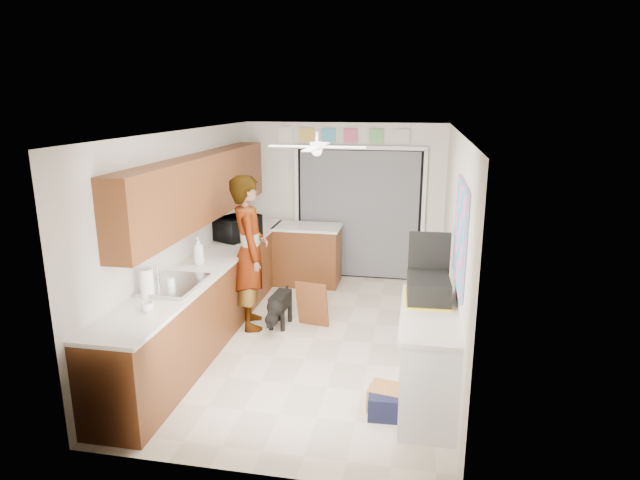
{
  "coord_description": "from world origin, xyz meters",
  "views": [
    {
      "loc": [
        1.19,
        -5.93,
        2.86
      ],
      "look_at": [
        0.0,
        0.4,
        1.15
      ],
      "focal_mm": 30.0,
      "sensor_mm": 36.0,
      "label": 1
    }
  ],
  "objects_px": {
    "navy_crate": "(388,404)",
    "dog": "(280,308)",
    "soap_bottle": "(199,250)",
    "cup": "(147,307)",
    "suitcase": "(428,289)",
    "microwave": "(238,228)",
    "paper_towel_roll": "(147,283)",
    "man": "(250,253)",
    "cardboard_box": "(389,399)"
  },
  "relations": [
    {
      "from": "microwave",
      "to": "dog",
      "type": "distance_m",
      "value": 1.36
    },
    {
      "from": "soap_bottle",
      "to": "paper_towel_roll",
      "type": "distance_m",
      "value": 1.13
    },
    {
      "from": "cup",
      "to": "suitcase",
      "type": "relative_size",
      "value": 0.22
    },
    {
      "from": "soap_bottle",
      "to": "navy_crate",
      "type": "height_order",
      "value": "soap_bottle"
    },
    {
      "from": "suitcase",
      "to": "navy_crate",
      "type": "distance_m",
      "value": 1.17
    },
    {
      "from": "navy_crate",
      "to": "man",
      "type": "distance_m",
      "value": 2.7
    },
    {
      "from": "paper_towel_roll",
      "to": "cup",
      "type": "bearing_deg",
      "value": -62.81
    },
    {
      "from": "cardboard_box",
      "to": "man",
      "type": "bearing_deg",
      "value": 138.74
    },
    {
      "from": "cardboard_box",
      "to": "dog",
      "type": "xyz_separation_m",
      "value": [
        -1.5,
        1.7,
        0.13
      ]
    },
    {
      "from": "soap_bottle",
      "to": "paper_towel_roll",
      "type": "xyz_separation_m",
      "value": [
        -0.07,
        -1.13,
        -0.02
      ]
    },
    {
      "from": "man",
      "to": "dog",
      "type": "distance_m",
      "value": 0.83
    },
    {
      "from": "cup",
      "to": "navy_crate",
      "type": "relative_size",
      "value": 0.32
    },
    {
      "from": "dog",
      "to": "navy_crate",
      "type": "bearing_deg",
      "value": -46.53
    },
    {
      "from": "cardboard_box",
      "to": "man",
      "type": "xyz_separation_m",
      "value": [
        -1.87,
        1.64,
        0.87
      ]
    },
    {
      "from": "suitcase",
      "to": "dog",
      "type": "height_order",
      "value": "suitcase"
    },
    {
      "from": "microwave",
      "to": "cup",
      "type": "height_order",
      "value": "microwave"
    },
    {
      "from": "soap_bottle",
      "to": "paper_towel_roll",
      "type": "relative_size",
      "value": 1.16
    },
    {
      "from": "microwave",
      "to": "cup",
      "type": "xyz_separation_m",
      "value": [
        0.05,
        -2.69,
        -0.12
      ]
    },
    {
      "from": "paper_towel_roll",
      "to": "dog",
      "type": "height_order",
      "value": "paper_towel_roll"
    },
    {
      "from": "microwave",
      "to": "man",
      "type": "xyz_separation_m",
      "value": [
        0.41,
        -0.76,
        -0.12
      ]
    },
    {
      "from": "cardboard_box",
      "to": "navy_crate",
      "type": "relative_size",
      "value": 1.0
    },
    {
      "from": "paper_towel_roll",
      "to": "man",
      "type": "distance_m",
      "value": 1.67
    },
    {
      "from": "microwave",
      "to": "paper_towel_roll",
      "type": "xyz_separation_m",
      "value": [
        -0.14,
        -2.33,
        -0.02
      ]
    },
    {
      "from": "soap_bottle",
      "to": "suitcase",
      "type": "bearing_deg",
      "value": -14.59
    },
    {
      "from": "microwave",
      "to": "cardboard_box",
      "type": "xyz_separation_m",
      "value": [
        2.29,
        -2.41,
        -0.99
      ]
    },
    {
      "from": "soap_bottle",
      "to": "cup",
      "type": "bearing_deg",
      "value": -85.41
    },
    {
      "from": "microwave",
      "to": "cup",
      "type": "distance_m",
      "value": 2.7
    },
    {
      "from": "soap_bottle",
      "to": "suitcase",
      "type": "relative_size",
      "value": 0.62
    },
    {
      "from": "paper_towel_roll",
      "to": "microwave",
      "type": "bearing_deg",
      "value": 86.57
    },
    {
      "from": "cardboard_box",
      "to": "navy_crate",
      "type": "height_order",
      "value": "cardboard_box"
    },
    {
      "from": "soap_bottle",
      "to": "dog",
      "type": "relative_size",
      "value": 0.54
    },
    {
      "from": "dog",
      "to": "cup",
      "type": "bearing_deg",
      "value": -106.91
    },
    {
      "from": "soap_bottle",
      "to": "paper_towel_roll",
      "type": "height_order",
      "value": "soap_bottle"
    },
    {
      "from": "man",
      "to": "dog",
      "type": "xyz_separation_m",
      "value": [
        0.37,
        0.05,
        -0.74
      ]
    },
    {
      "from": "paper_towel_roll",
      "to": "dog",
      "type": "bearing_deg",
      "value": 60.28
    },
    {
      "from": "cup",
      "to": "cardboard_box",
      "type": "relative_size",
      "value": 0.32
    },
    {
      "from": "microwave",
      "to": "paper_towel_roll",
      "type": "relative_size",
      "value": 2.06
    },
    {
      "from": "soap_bottle",
      "to": "cardboard_box",
      "type": "distance_m",
      "value": 2.83
    },
    {
      "from": "navy_crate",
      "to": "man",
      "type": "bearing_deg",
      "value": 137.1
    },
    {
      "from": "dog",
      "to": "suitcase",
      "type": "bearing_deg",
      "value": -29.54
    },
    {
      "from": "navy_crate",
      "to": "paper_towel_roll",
      "type": "bearing_deg",
      "value": 175.92
    },
    {
      "from": "cardboard_box",
      "to": "navy_crate",
      "type": "distance_m",
      "value": 0.1
    },
    {
      "from": "microwave",
      "to": "dog",
      "type": "xyz_separation_m",
      "value": [
        0.79,
        -0.71,
        -0.86
      ]
    },
    {
      "from": "suitcase",
      "to": "navy_crate",
      "type": "height_order",
      "value": "suitcase"
    },
    {
      "from": "suitcase",
      "to": "cardboard_box",
      "type": "relative_size",
      "value": 1.48
    },
    {
      "from": "cup",
      "to": "navy_crate",
      "type": "height_order",
      "value": "cup"
    },
    {
      "from": "cardboard_box",
      "to": "dog",
      "type": "relative_size",
      "value": 0.59
    },
    {
      "from": "suitcase",
      "to": "man",
      "type": "xyz_separation_m",
      "value": [
        -2.19,
        1.13,
        -0.07
      ]
    },
    {
      "from": "navy_crate",
      "to": "dog",
      "type": "height_order",
      "value": "dog"
    },
    {
      "from": "cardboard_box",
      "to": "navy_crate",
      "type": "bearing_deg",
      "value": -90.0
    }
  ]
}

